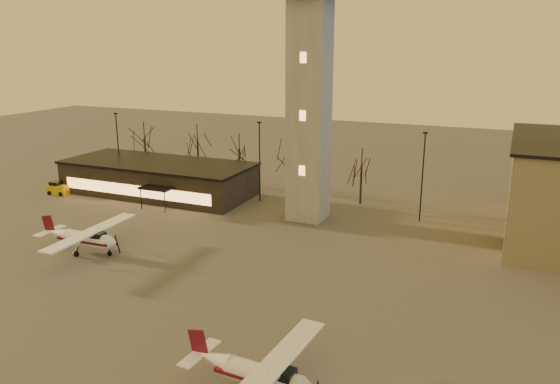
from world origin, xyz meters
name	(u,v)px	position (x,y,z in m)	size (l,w,h in m)	color
ground	(149,345)	(0.00, 0.00, 0.00)	(220.00, 220.00, 0.00)	#494644
control_tower	(310,73)	(0.00, 30.00, 16.33)	(6.80, 6.80, 32.60)	gray
terminal	(158,178)	(-21.99, 31.98, 2.16)	(25.40, 12.20, 4.30)	black
light_poles	(316,171)	(0.50, 31.00, 5.41)	(58.50, 12.25, 10.14)	black
tree_row	(238,145)	(-13.70, 39.16, 5.94)	(37.20, 9.20, 8.80)	black
cessna_front	(267,381)	(9.54, -1.86, 1.07)	(9.04, 11.42, 3.14)	silver
cessna_rear	(89,242)	(-15.38, 11.52, 1.11)	(9.32, 11.79, 3.25)	white
service_cart	(58,189)	(-34.05, 26.30, 0.66)	(2.82, 1.92, 1.72)	gold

